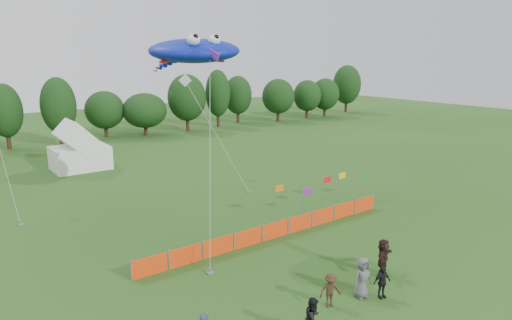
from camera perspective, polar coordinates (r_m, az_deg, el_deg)
ground at (r=22.24m, az=9.61°, el=-16.09°), size 160.00×160.00×0.00m
treeline at (r=60.65m, az=-21.26°, el=6.03°), size 104.57×8.78×8.36m
tent_right at (r=46.50m, az=-21.19°, el=1.13°), size 5.07×4.06×3.58m
barrier_fence at (r=27.62m, az=2.39°, el=-8.73°), size 17.90×0.06×1.00m
flag_row at (r=32.86m, az=8.40°, el=-3.53°), size 8.73×0.62×2.28m
spectator_b at (r=18.57m, az=7.19°, el=-19.16°), size 1.09×1.00×1.80m
spectator_c at (r=20.85m, az=9.26°, el=-15.79°), size 1.14×0.90×1.54m
spectator_d at (r=22.01m, az=15.48°, el=-14.50°), size 0.95×0.57×1.52m
spectator_e at (r=21.75m, az=13.13°, el=-14.14°), size 0.98×0.69×1.90m
spectator_f at (r=23.91m, az=15.60°, el=-11.66°), size 1.84×1.31×1.92m
stingray_kite at (r=26.84m, az=-8.05°, el=13.31°), size 6.43×11.91×11.88m
small_kite_white at (r=40.47m, az=-6.72°, el=6.17°), size 1.18×9.73×9.00m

